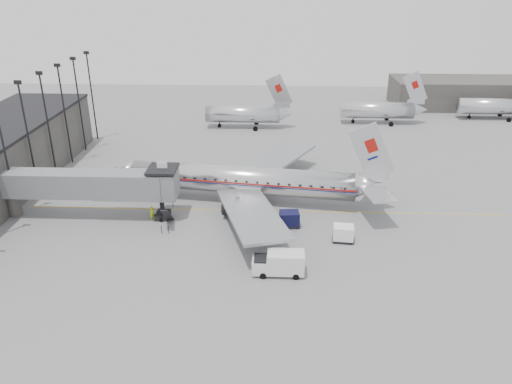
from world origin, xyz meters
TOP-DOWN VIEW (x-y plane):
  - ground at (0.00, 0.00)m, footprint 160.00×160.00m
  - hangar at (45.00, 60.00)m, footprint 30.00×12.00m
  - apron_line at (3.00, 6.00)m, footprint 60.00×0.15m
  - jet_bridge at (-16.66, 3.67)m, footprint 21.00×6.20m
  - floodlight_masts at (-27.50, 13.00)m, footprint 0.90×42.25m
  - distant_aircraft_near at (-1.79, 42.00)m, footprint 16.39×3.20m
  - distant_aircraft_mid at (24.21, 46.00)m, footprint 16.39×3.20m
  - distant_aircraft_far at (48.21, 50.00)m, footprint 16.39×3.20m
  - airliner at (0.72, 8.90)m, footprint 36.14×33.28m
  - service_van at (4.76, -8.15)m, footprint 5.14×2.08m
  - baggage_cart_navy at (6.00, 2.00)m, footprint 2.52×2.02m
  - baggage_cart_white at (11.90, -1.25)m, footprint 2.50×2.00m
  - ramp_worker at (-10.43, 3.00)m, footprint 0.76×0.76m

SIDE VIEW (x-z plane):
  - ground at x=0.00m, z-range 0.00..0.00m
  - apron_line at x=3.00m, z-range 0.00..0.01m
  - ramp_worker at x=-10.43m, z-range 0.00..1.77m
  - baggage_cart_white at x=11.90m, z-range 0.06..1.89m
  - baggage_cart_navy at x=6.00m, z-range 0.06..1.91m
  - service_van at x=4.76m, z-range 0.06..2.47m
  - distant_aircraft_near at x=-1.79m, z-range -2.40..7.86m
  - distant_aircraft_mid at x=24.21m, z-range -2.40..7.86m
  - distant_aircraft_far at x=48.21m, z-range -2.40..7.86m
  - airliner at x=0.72m, z-range -2.85..8.61m
  - hangar at x=45.00m, z-range 0.00..6.00m
  - jet_bridge at x=-16.66m, z-range 0.63..7.73m
  - floodlight_masts at x=-27.50m, z-range 0.74..15.99m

